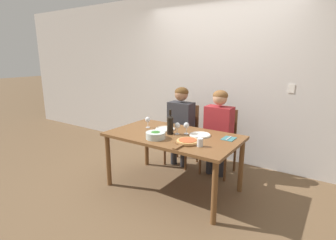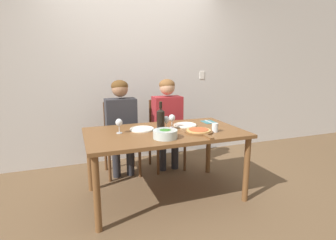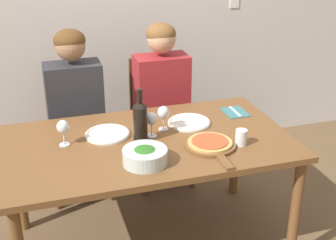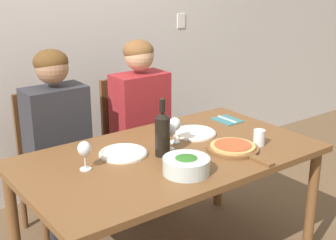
{
  "view_description": "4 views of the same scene",
  "coord_description": "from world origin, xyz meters",
  "px_view_note": "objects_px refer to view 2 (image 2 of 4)",
  "views": [
    {
      "loc": [
        1.69,
        -2.64,
        1.7
      ],
      "look_at": [
        -0.09,
        0.02,
        0.9
      ],
      "focal_mm": 28.0,
      "sensor_mm": 36.0,
      "label": 1
    },
    {
      "loc": [
        -0.9,
        -2.51,
        1.42
      ],
      "look_at": [
        0.05,
        0.05,
        0.84
      ],
      "focal_mm": 28.0,
      "sensor_mm": 36.0,
      "label": 2
    },
    {
      "loc": [
        -0.6,
        -2.32,
        1.93
      ],
      "look_at": [
        0.13,
        0.04,
        0.82
      ],
      "focal_mm": 50.0,
      "sensor_mm": 36.0,
      "label": 3
    },
    {
      "loc": [
        -1.41,
        -1.88,
        1.71
      ],
      "look_at": [
        0.08,
        0.13,
        0.87
      ],
      "focal_mm": 50.0,
      "sensor_mm": 36.0,
      "label": 4
    }
  ],
  "objects_px": {
    "wine_glass_right": "(172,119)",
    "wine_glass_centre": "(166,120)",
    "person_woman": "(121,119)",
    "broccoli_bowl": "(165,134)",
    "wine_glass_left": "(119,123)",
    "pizza_on_board": "(199,131)",
    "person_man": "(168,116)",
    "dinner_plate_right": "(185,125)",
    "fork_on_napkin": "(209,122)",
    "chair_right": "(165,131)",
    "dinner_plate_left": "(142,129)",
    "wine_bottle": "(161,119)",
    "water_tumbler": "(215,128)",
    "chair_left": "(120,135)"
  },
  "relations": [
    {
      "from": "dinner_plate_right",
      "to": "wine_glass_centre",
      "type": "bearing_deg",
      "value": -158.95
    },
    {
      "from": "wine_bottle",
      "to": "broccoli_bowl",
      "type": "relative_size",
      "value": 1.35
    },
    {
      "from": "dinner_plate_left",
      "to": "pizza_on_board",
      "type": "bearing_deg",
      "value": -31.37
    },
    {
      "from": "person_man",
      "to": "wine_bottle",
      "type": "bearing_deg",
      "value": -115.52
    },
    {
      "from": "chair_left",
      "to": "wine_glass_centre",
      "type": "xyz_separation_m",
      "value": [
        0.36,
        -0.78,
        0.33
      ]
    },
    {
      "from": "dinner_plate_right",
      "to": "pizza_on_board",
      "type": "bearing_deg",
      "value": -88.69
    },
    {
      "from": "chair_left",
      "to": "broccoli_bowl",
      "type": "height_order",
      "value": "chair_left"
    },
    {
      "from": "chair_right",
      "to": "broccoli_bowl",
      "type": "distance_m",
      "value": 1.18
    },
    {
      "from": "wine_bottle",
      "to": "broccoli_bowl",
      "type": "height_order",
      "value": "wine_bottle"
    },
    {
      "from": "fork_on_napkin",
      "to": "chair_left",
      "type": "bearing_deg",
      "value": 148.01
    },
    {
      "from": "person_man",
      "to": "wine_glass_left",
      "type": "relative_size",
      "value": 8.16
    },
    {
      "from": "fork_on_napkin",
      "to": "pizza_on_board",
      "type": "bearing_deg",
      "value": -129.64
    },
    {
      "from": "wine_bottle",
      "to": "pizza_on_board",
      "type": "height_order",
      "value": "wine_bottle"
    },
    {
      "from": "water_tumbler",
      "to": "wine_bottle",
      "type": "bearing_deg",
      "value": 158.23
    },
    {
      "from": "person_woman",
      "to": "pizza_on_board",
      "type": "distance_m",
      "value": 1.1
    },
    {
      "from": "dinner_plate_right",
      "to": "water_tumbler",
      "type": "bearing_deg",
      "value": -63.04
    },
    {
      "from": "chair_left",
      "to": "fork_on_napkin",
      "type": "bearing_deg",
      "value": -31.99
    },
    {
      "from": "dinner_plate_left",
      "to": "broccoli_bowl",
      "type": "bearing_deg",
      "value": -71.9
    },
    {
      "from": "pizza_on_board",
      "to": "water_tumbler",
      "type": "height_order",
      "value": "water_tumbler"
    },
    {
      "from": "broccoli_bowl",
      "to": "dinner_plate_right",
      "type": "height_order",
      "value": "broccoli_bowl"
    },
    {
      "from": "chair_right",
      "to": "dinner_plate_right",
      "type": "distance_m",
      "value": 0.72
    },
    {
      "from": "person_man",
      "to": "pizza_on_board",
      "type": "bearing_deg",
      "value": -89.33
    },
    {
      "from": "dinner_plate_left",
      "to": "water_tumbler",
      "type": "bearing_deg",
      "value": -26.17
    },
    {
      "from": "person_woman",
      "to": "broccoli_bowl",
      "type": "height_order",
      "value": "person_woman"
    },
    {
      "from": "person_woman",
      "to": "fork_on_napkin",
      "type": "relative_size",
      "value": 6.85
    },
    {
      "from": "person_man",
      "to": "water_tumbler",
      "type": "height_order",
      "value": "person_man"
    },
    {
      "from": "chair_right",
      "to": "person_man",
      "type": "bearing_deg",
      "value": -90.0
    },
    {
      "from": "chair_left",
      "to": "person_man",
      "type": "relative_size",
      "value": 0.76
    },
    {
      "from": "chair_right",
      "to": "water_tumbler",
      "type": "xyz_separation_m",
      "value": [
        0.18,
        -1.04,
        0.27
      ]
    },
    {
      "from": "pizza_on_board",
      "to": "wine_glass_right",
      "type": "relative_size",
      "value": 2.84
    },
    {
      "from": "dinner_plate_right",
      "to": "person_man",
      "type": "bearing_deg",
      "value": 90.29
    },
    {
      "from": "chair_left",
      "to": "dinner_plate_right",
      "type": "bearing_deg",
      "value": -47.39
    },
    {
      "from": "dinner_plate_left",
      "to": "fork_on_napkin",
      "type": "bearing_deg",
      "value": 6.02
    },
    {
      "from": "wine_glass_right",
      "to": "wine_glass_centre",
      "type": "bearing_deg",
      "value": -143.31
    },
    {
      "from": "person_man",
      "to": "dinner_plate_right",
      "type": "xyz_separation_m",
      "value": [
        0.0,
        -0.57,
        -0.0
      ]
    },
    {
      "from": "person_woman",
      "to": "wine_glass_centre",
      "type": "height_order",
      "value": "person_woman"
    },
    {
      "from": "broccoli_bowl",
      "to": "fork_on_napkin",
      "type": "bearing_deg",
      "value": 33.09
    },
    {
      "from": "person_man",
      "to": "wine_bottle",
      "type": "xyz_separation_m",
      "value": [
        -0.34,
        -0.71,
        0.12
      ]
    },
    {
      "from": "wine_glass_left",
      "to": "fork_on_napkin",
      "type": "height_order",
      "value": "wine_glass_left"
    },
    {
      "from": "wine_glass_left",
      "to": "wine_glass_right",
      "type": "height_order",
      "value": "same"
    },
    {
      "from": "chair_right",
      "to": "dinner_plate_left",
      "type": "xyz_separation_m",
      "value": [
        -0.51,
        -0.7,
        0.24
      ]
    },
    {
      "from": "pizza_on_board",
      "to": "wine_glass_left",
      "type": "height_order",
      "value": "wine_glass_left"
    },
    {
      "from": "chair_left",
      "to": "wine_bottle",
      "type": "distance_m",
      "value": 0.94
    },
    {
      "from": "chair_right",
      "to": "person_woman",
      "type": "xyz_separation_m",
      "value": [
        -0.62,
        -0.11,
        0.24
      ]
    },
    {
      "from": "person_woman",
      "to": "chair_left",
      "type": "bearing_deg",
      "value": 90.0
    },
    {
      "from": "pizza_on_board",
      "to": "wine_glass_right",
      "type": "bearing_deg",
      "value": 121.73
    },
    {
      "from": "wine_glass_right",
      "to": "wine_glass_left",
      "type": "bearing_deg",
      "value": -176.89
    },
    {
      "from": "dinner_plate_left",
      "to": "fork_on_napkin",
      "type": "xyz_separation_m",
      "value": [
        0.85,
        0.09,
        -0.01
      ]
    },
    {
      "from": "dinner_plate_right",
      "to": "fork_on_napkin",
      "type": "bearing_deg",
      "value": 12.35
    },
    {
      "from": "dinner_plate_left",
      "to": "wine_glass_centre",
      "type": "distance_m",
      "value": 0.28
    }
  ]
}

